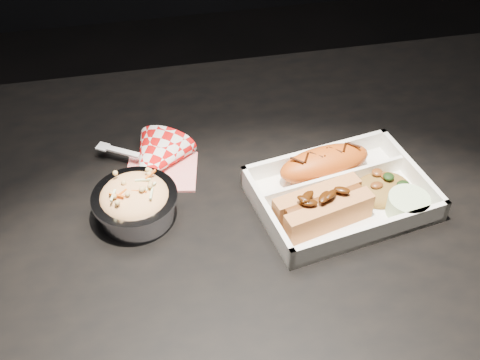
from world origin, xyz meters
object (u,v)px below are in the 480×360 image
dining_table (243,246)px  fried_pastry (325,163)px  hotdog (323,206)px  napkin_fork (154,161)px  foil_coleslaw_cup (135,201)px  food_tray (340,197)px

dining_table → fried_pastry: (0.13, 0.04, 0.12)m
hotdog → napkin_fork: size_ratio=0.89×
dining_table → hotdog: size_ratio=8.30×
hotdog → foil_coleslaw_cup: bearing=152.1°
food_tray → foil_coleslaw_cup: 0.30m
fried_pastry → foil_coleslaw_cup: (-0.29, -0.03, 0.00)m
food_tray → fried_pastry: size_ratio=1.87×
dining_table → napkin_fork: (-0.12, 0.11, 0.11)m
food_tray → napkin_fork: 0.29m
hotdog → foil_coleslaw_cup: foil_coleslaw_cup is taller
dining_table → fried_pastry: size_ratio=8.10×
dining_table → food_tray: (0.14, -0.02, 0.10)m
dining_table → hotdog: (0.10, -0.05, 0.12)m
fried_pastry → food_tray: bearing=-79.9°
food_tray → fried_pastry: fried_pastry is taller
fried_pastry → napkin_fork: napkin_fork is taller
hotdog → napkin_fork: (-0.23, 0.16, -0.02)m
hotdog → foil_coleslaw_cup: 0.27m
fried_pastry → napkin_fork: (-0.26, 0.07, -0.01)m
fried_pastry → foil_coleslaw_cup: 0.29m
food_tray → hotdog: (-0.04, -0.03, 0.02)m
foil_coleslaw_cup → napkin_fork: 0.10m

